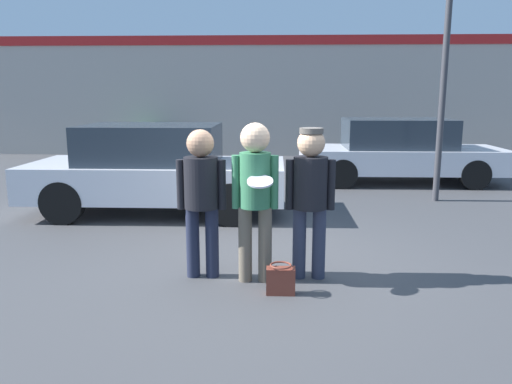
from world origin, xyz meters
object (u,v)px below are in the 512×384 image
object	(u,v)px
person_right	(310,189)
parked_car_near	(156,169)
parked_car_far	(399,151)
shrub	(149,142)
person_left	(201,190)
person_middle_with_frisbee	(255,188)
handbag	(281,280)
street_lamp	(464,20)

from	to	relation	value
person_right	parked_car_near	world-z (taller)	person_right
parked_car_far	shrub	bearing A→B (deg)	147.66
person_right	person_left	bearing A→B (deg)	-179.36
person_middle_with_frisbee	parked_car_far	bearing A→B (deg)	64.38
shrub	handbag	xyz separation A→B (m)	(4.22, -11.21, -0.36)
handbag	person_middle_with_frisbee	bearing A→B (deg)	127.94
person_right	handbag	bearing A→B (deg)	-123.25
person_middle_with_frisbee	shrub	bearing A→B (deg)	109.96
parked_car_far	handbag	xyz separation A→B (m)	(-2.79, -6.77, -0.59)
shrub	handbag	bearing A→B (deg)	-69.36
person_left	street_lamp	size ratio (longest dim) A/B	0.31
street_lamp	handbag	world-z (taller)	street_lamp
parked_car_near	shrub	distance (m)	7.94
handbag	street_lamp	bearing A→B (deg)	54.92
person_right	street_lamp	world-z (taller)	street_lamp
shrub	handbag	size ratio (longest dim) A/B	3.20
person_right	parked_car_far	xyz separation A→B (m)	(2.47, 6.28, -0.29)
person_right	shrub	bearing A→B (deg)	112.96
parked_car_near	parked_car_far	xyz separation A→B (m)	(4.94, 3.21, -0.03)
person_left	parked_car_far	world-z (taller)	person_left
person_middle_with_frisbee	parked_car_far	distance (m)	7.12
person_left	parked_car_near	xyz separation A→B (m)	(-1.26, 3.08, -0.24)
person_right	parked_car_near	distance (m)	3.95
parked_car_near	person_middle_with_frisbee	bearing A→B (deg)	-59.73
person_left	person_right	distance (m)	1.21
parked_car_near	street_lamp	bearing A→B (deg)	12.36
parked_car_near	parked_car_far	bearing A→B (deg)	33.06
parked_car_far	shrub	world-z (taller)	parked_car_far
parked_car_near	parked_car_far	size ratio (longest dim) A/B	0.94
person_left	person_right	world-z (taller)	person_right
parked_car_near	handbag	world-z (taller)	parked_car_near
parked_car_far	street_lamp	distance (m)	3.37
parked_car_near	street_lamp	world-z (taller)	street_lamp
person_left	street_lamp	distance (m)	6.47
person_middle_with_frisbee	handbag	distance (m)	1.01
person_left	parked_car_far	distance (m)	7.30
street_lamp	shrub	size ratio (longest dim) A/B	5.25
street_lamp	shrub	world-z (taller)	street_lamp
parked_car_far	street_lamp	size ratio (longest dim) A/B	0.85
parked_car_far	handbag	world-z (taller)	parked_car_far
parked_car_near	parked_car_far	world-z (taller)	parked_car_near
person_left	person_middle_with_frisbee	xyz separation A→B (m)	(0.60, -0.11, 0.05)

